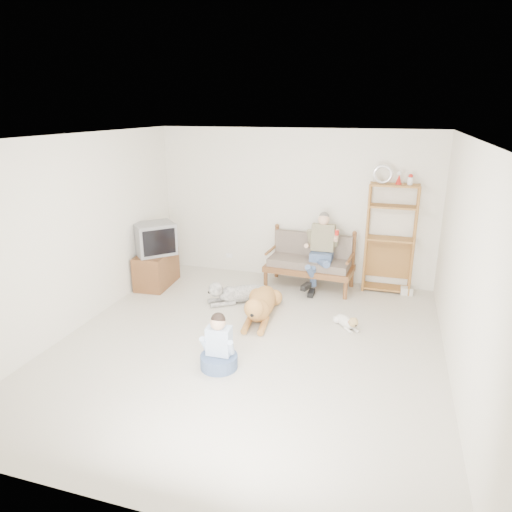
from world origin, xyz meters
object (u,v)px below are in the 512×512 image
(loveseat, at_px, (310,260))
(tv_stand, at_px, (156,269))
(golden_retriever, at_px, (260,305))
(etagere, at_px, (390,238))

(loveseat, relative_size, tv_stand, 1.67)
(tv_stand, relative_size, golden_retriever, 0.57)
(etagere, bearing_deg, golden_retriever, -137.24)
(loveseat, height_order, etagere, etagere)
(golden_retriever, bearing_deg, etagere, 37.14)
(etagere, bearing_deg, tv_stand, -166.82)
(loveseat, xyz_separation_m, tv_stand, (-2.62, -0.74, -0.19))
(tv_stand, bearing_deg, loveseat, 12.21)
(golden_retriever, bearing_deg, loveseat, 66.29)
(etagere, distance_m, tv_stand, 4.08)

